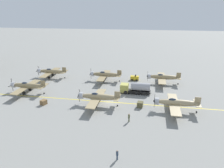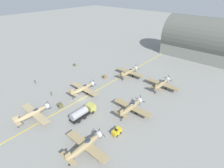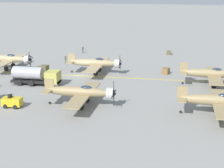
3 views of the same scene
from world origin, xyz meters
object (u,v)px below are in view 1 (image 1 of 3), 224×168
object	(u,v)px
fuel_tanker	(135,88)
ground_crew_inspecting	(117,154)
airplane_mid_right	(105,75)
tow_tractor	(135,78)
airplane_mid_center	(98,97)
supply_crate_by_tanker	(44,102)
airplane_far_right	(51,72)
airplane_far_center	(27,86)
airplane_near_center	(176,103)
supply_crate_mid_lane	(140,104)
airplane_near_right	(163,77)
ground_crew_walking	(129,117)

from	to	relation	value
fuel_tanker	ground_crew_inspecting	size ratio (longest dim) A/B	4.83
airplane_mid_right	tow_tractor	world-z (taller)	airplane_mid_right
airplane_mid_center	supply_crate_by_tanker	size ratio (longest dim) A/B	8.86
airplane_far_right	fuel_tanker	bearing A→B (deg)	-117.21
airplane_far_right	fuel_tanker	xyz separation A→B (m)	(-9.48, -28.20, -0.50)
airplane_far_center	tow_tractor	size ratio (longest dim) A/B	4.62
airplane_near_center	ground_crew_inspecting	size ratio (longest dim) A/B	7.25
tow_tractor	supply_crate_mid_lane	world-z (taller)	tow_tractor
airplane_near_right	ground_crew_inspecting	distance (m)	38.27
airplane_near_center	supply_crate_by_tanker	world-z (taller)	airplane_near_center
airplane_near_right	tow_tractor	distance (m)	8.83
airplane_near_right	ground_crew_walking	size ratio (longest dim) A/B	6.67
airplane_far_center	ground_crew_walking	world-z (taller)	airplane_far_center
tow_tractor	ground_crew_inspecting	world-z (taller)	tow_tractor
airplane_mid_right	fuel_tanker	bearing A→B (deg)	-142.53
airplane_far_center	supply_crate_by_tanker	size ratio (longest dim) A/B	8.86
tow_tractor	ground_crew_walking	xyz separation A→B (m)	(-27.28, -1.06, 0.19)
airplane_far_right	airplane_near_right	world-z (taller)	airplane_far_right
airplane_mid_right	fuel_tanker	xyz separation A→B (m)	(-9.14, -10.16, -0.50)
airplane_far_right	supply_crate_by_tanker	size ratio (longest dim) A/B	8.86
airplane_near_right	airplane_mid_right	world-z (taller)	airplane_mid_right
airplane_near_right	tow_tractor	xyz separation A→B (m)	(1.75, 8.56, -1.22)
airplane_mid_right	ground_crew_walking	xyz separation A→B (m)	(-25.09, -10.16, -1.03)
airplane_near_center	supply_crate_mid_lane	size ratio (longest dim) A/B	7.99
fuel_tanker	ground_crew_walking	world-z (taller)	fuel_tanker
fuel_tanker	airplane_near_center	bearing A→B (deg)	-134.51
airplane_near_center	tow_tractor	bearing A→B (deg)	28.26
airplane_far_center	ground_crew_inspecting	bearing A→B (deg)	-132.36
fuel_tanker	supply_crate_by_tanker	size ratio (longest dim) A/B	5.91
airplane_mid_right	ground_crew_walking	bearing A→B (deg)	-168.53
airplane_far_center	airplane_far_right	bearing A→B (deg)	-3.30
ground_crew_inspecting	supply_crate_mid_lane	xyz separation A→B (m)	(19.29, -2.30, -0.28)
airplane_far_center	airplane_near_right	bearing A→B (deg)	-70.91
airplane_near_right	supply_crate_mid_lane	distance (m)	19.04
airplane_near_right	tow_tractor	world-z (taller)	airplane_near_right
airplane_far_center	airplane_near_right	world-z (taller)	airplane_far_center
ground_crew_walking	ground_crew_inspecting	size ratio (longest dim) A/B	1.09
airplane_far_right	fuel_tanker	size ratio (longest dim) A/B	1.50
supply_crate_by_tanker	airplane_near_right	bearing A→B (deg)	-53.68
ground_crew_inspecting	supply_crate_mid_lane	bearing A→B (deg)	-6.79
airplane_far_center	airplane_near_center	distance (m)	38.10
airplane_near_center	ground_crew_inspecting	world-z (taller)	airplane_near_center
supply_crate_by_tanker	airplane_mid_right	bearing A→B (deg)	-27.41
airplane_mid_center	supply_crate_mid_lane	bearing A→B (deg)	-82.57
airplane_mid_center	airplane_near_center	size ratio (longest dim) A/B	1.00
airplane_near_center	ground_crew_walking	bearing A→B (deg)	126.18
airplane_far_right	supply_crate_by_tanker	distance (m)	22.01
ground_crew_walking	airplane_mid_center	bearing A→B (deg)	49.04
tow_tractor	ground_crew_walking	bearing A→B (deg)	-177.78
airplane_near_right	ground_crew_inspecting	world-z (taller)	airplane_near_right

